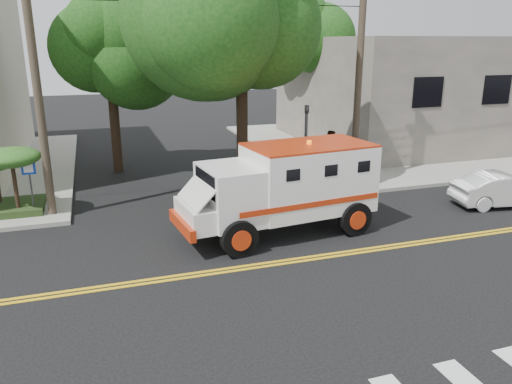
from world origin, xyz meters
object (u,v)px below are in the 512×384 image
object	(u,v)px
parked_sedan	(504,190)
pedestrian_b	(330,151)
armored_truck	(286,184)
pedestrian_a	(336,157)

from	to	relation	value
parked_sedan	pedestrian_b	distance (m)	7.55
armored_truck	pedestrian_a	world-z (taller)	armored_truck
pedestrian_a	pedestrian_b	world-z (taller)	pedestrian_b
pedestrian_b	pedestrian_a	bearing A→B (deg)	119.77
parked_sedan	pedestrian_b	world-z (taller)	pedestrian_b
parked_sedan	pedestrian_b	bearing A→B (deg)	41.76
armored_truck	pedestrian_a	xyz separation A→B (m)	(4.50, 5.32, -0.61)
armored_truck	pedestrian_b	distance (m)	7.92
armored_truck	pedestrian_a	distance (m)	6.99
armored_truck	pedestrian_a	bearing A→B (deg)	43.23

